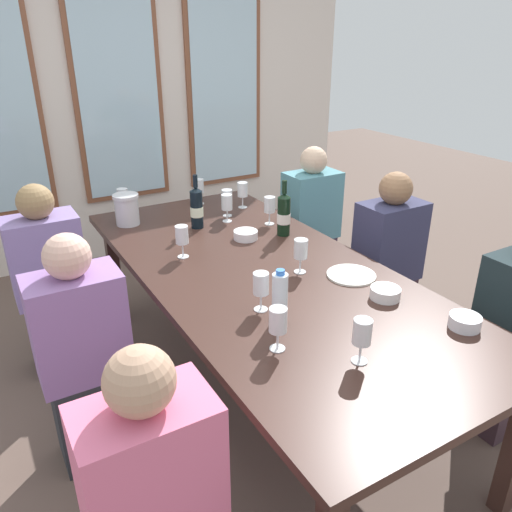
{
  "coord_description": "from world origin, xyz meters",
  "views": [
    {
      "loc": [
        -1.16,
        -1.92,
        1.83
      ],
      "look_at": [
        0.0,
        0.07,
        0.79
      ],
      "focal_mm": 35.12,
      "sensor_mm": 36.0,
      "label": 1
    }
  ],
  "objects_px": {
    "tasting_bowl_1": "(246,235)",
    "wine_glass_4": "(199,187)",
    "wine_glass_8": "(227,204)",
    "wine_glass_10": "(123,197)",
    "seated_person_3": "(387,266)",
    "wine_glass_9": "(270,205)",
    "wine_glass_2": "(182,236)",
    "wine_glass_3": "(278,322)",
    "dining_table": "(263,281)",
    "metal_pitcher": "(127,209)",
    "white_plate_0": "(351,275)",
    "water_bottle": "(280,298)",
    "wine_glass_6": "(227,198)",
    "seated_person_4": "(51,285)",
    "tasting_bowl_0": "(465,322)",
    "seated_person_2": "(84,359)",
    "wine_bottle_1": "(284,214)",
    "wine_glass_0": "(242,190)",
    "wine_glass_5": "(362,333)",
    "wine_glass_1": "(261,285)",
    "seated_person_5": "(310,227)",
    "tasting_bowl_2": "(385,293)",
    "wine_bottle_0": "(197,208)",
    "wine_glass_7": "(301,250)"
  },
  "relations": [
    {
      "from": "tasting_bowl_0",
      "to": "seated_person_5",
      "type": "relative_size",
      "value": 0.11
    },
    {
      "from": "wine_glass_9",
      "to": "wine_glass_10",
      "type": "bearing_deg",
      "value": 139.21
    },
    {
      "from": "wine_bottle_1",
      "to": "water_bottle",
      "type": "relative_size",
      "value": 1.35
    },
    {
      "from": "wine_glass_3",
      "to": "wine_glass_9",
      "type": "xyz_separation_m",
      "value": [
        0.67,
        1.14,
        0.0
      ]
    },
    {
      "from": "seated_person_2",
      "to": "wine_glass_2",
      "type": "bearing_deg",
      "value": 28.54
    },
    {
      "from": "dining_table",
      "to": "metal_pitcher",
      "type": "bearing_deg",
      "value": 111.41
    },
    {
      "from": "seated_person_4",
      "to": "seated_person_5",
      "type": "distance_m",
      "value": 1.8
    },
    {
      "from": "wine_glass_5",
      "to": "seated_person_4",
      "type": "xyz_separation_m",
      "value": [
        -0.81,
        1.64,
        -0.34
      ]
    },
    {
      "from": "wine_bottle_0",
      "to": "seated_person_3",
      "type": "height_order",
      "value": "seated_person_3"
    },
    {
      "from": "tasting_bowl_0",
      "to": "wine_glass_10",
      "type": "distance_m",
      "value": 2.16
    },
    {
      "from": "wine_glass_10",
      "to": "wine_glass_8",
      "type": "bearing_deg",
      "value": -40.91
    },
    {
      "from": "seated_person_3",
      "to": "wine_glass_9",
      "type": "bearing_deg",
      "value": 136.81
    },
    {
      "from": "tasting_bowl_1",
      "to": "wine_glass_10",
      "type": "height_order",
      "value": "wine_glass_10"
    },
    {
      "from": "wine_glass_2",
      "to": "wine_glass_3",
      "type": "height_order",
      "value": "same"
    },
    {
      "from": "metal_pitcher",
      "to": "tasting_bowl_0",
      "type": "xyz_separation_m",
      "value": [
        0.81,
        -1.84,
        -0.07
      ]
    },
    {
      "from": "wine_glass_7",
      "to": "wine_bottle_1",
      "type": "bearing_deg",
      "value": 66.17
    },
    {
      "from": "metal_pitcher",
      "to": "water_bottle",
      "type": "bearing_deg",
      "value": -82.62
    },
    {
      "from": "wine_glass_2",
      "to": "wine_glass_9",
      "type": "xyz_separation_m",
      "value": [
        0.65,
        0.19,
        0.0
      ]
    },
    {
      "from": "wine_bottle_0",
      "to": "wine_glass_5",
      "type": "distance_m",
      "value": 1.53
    },
    {
      "from": "wine_bottle_0",
      "to": "tasting_bowl_1",
      "type": "xyz_separation_m",
      "value": [
        0.16,
        -0.31,
        -0.1
      ]
    },
    {
      "from": "tasting_bowl_2",
      "to": "seated_person_5",
      "type": "distance_m",
      "value": 1.48
    },
    {
      "from": "wine_bottle_1",
      "to": "seated_person_2",
      "type": "relative_size",
      "value": 0.29
    },
    {
      "from": "white_plate_0",
      "to": "tasting_bowl_1",
      "type": "bearing_deg",
      "value": 107.37
    },
    {
      "from": "wine_bottle_1",
      "to": "wine_glass_6",
      "type": "relative_size",
      "value": 1.87
    },
    {
      "from": "tasting_bowl_1",
      "to": "wine_glass_4",
      "type": "height_order",
      "value": "wine_glass_4"
    },
    {
      "from": "wine_glass_9",
      "to": "water_bottle",
      "type": "bearing_deg",
      "value": -119.72
    },
    {
      "from": "wine_glass_8",
      "to": "seated_person_3",
      "type": "bearing_deg",
      "value": -42.46
    },
    {
      "from": "metal_pitcher",
      "to": "wine_glass_5",
      "type": "bearing_deg",
      "value": -80.75
    },
    {
      "from": "wine_glass_0",
      "to": "wine_glass_10",
      "type": "relative_size",
      "value": 1.0
    },
    {
      "from": "wine_glass_6",
      "to": "seated_person_2",
      "type": "relative_size",
      "value": 0.16
    },
    {
      "from": "tasting_bowl_0",
      "to": "wine_glass_8",
      "type": "xyz_separation_m",
      "value": [
        -0.26,
        1.57,
        0.09
      ]
    },
    {
      "from": "tasting_bowl_1",
      "to": "wine_glass_3",
      "type": "height_order",
      "value": "wine_glass_3"
    },
    {
      "from": "water_bottle",
      "to": "wine_glass_5",
      "type": "bearing_deg",
      "value": -73.69
    },
    {
      "from": "wine_glass_2",
      "to": "seated_person_2",
      "type": "bearing_deg",
      "value": -151.46
    },
    {
      "from": "wine_bottle_1",
      "to": "wine_glass_9",
      "type": "relative_size",
      "value": 1.87
    },
    {
      "from": "metal_pitcher",
      "to": "wine_glass_1",
      "type": "relative_size",
      "value": 1.09
    },
    {
      "from": "tasting_bowl_0",
      "to": "wine_glass_5",
      "type": "distance_m",
      "value": 0.52
    },
    {
      "from": "seated_person_4",
      "to": "seated_person_2",
      "type": "bearing_deg",
      "value": -90.0
    },
    {
      "from": "wine_glass_6",
      "to": "seated_person_4",
      "type": "xyz_separation_m",
      "value": [
        -1.11,
        0.01,
        -0.33
      ]
    },
    {
      "from": "wine_glass_4",
      "to": "dining_table",
      "type": "bearing_deg",
      "value": -98.3
    },
    {
      "from": "water_bottle",
      "to": "seated_person_3",
      "type": "relative_size",
      "value": 0.22
    },
    {
      "from": "white_plate_0",
      "to": "water_bottle",
      "type": "relative_size",
      "value": 0.99
    },
    {
      "from": "metal_pitcher",
      "to": "wine_glass_5",
      "type": "xyz_separation_m",
      "value": [
        0.29,
        -1.8,
        0.03
      ]
    },
    {
      "from": "white_plate_0",
      "to": "metal_pitcher",
      "type": "bearing_deg",
      "value": 119.93
    },
    {
      "from": "wine_glass_8",
      "to": "wine_glass_10",
      "type": "relative_size",
      "value": 1.0
    },
    {
      "from": "dining_table",
      "to": "wine_glass_0",
      "type": "distance_m",
      "value": 0.99
    },
    {
      "from": "wine_glass_8",
      "to": "wine_glass_9",
      "type": "bearing_deg",
      "value": -40.47
    },
    {
      "from": "wine_glass_1",
      "to": "wine_bottle_1",
      "type": "bearing_deg",
      "value": 50.48
    },
    {
      "from": "tasting_bowl_2",
      "to": "wine_glass_10",
      "type": "xyz_separation_m",
      "value": [
        -0.67,
        1.68,
        0.09
      ]
    },
    {
      "from": "wine_glass_6",
      "to": "wine_glass_8",
      "type": "height_order",
      "value": "same"
    }
  ]
}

